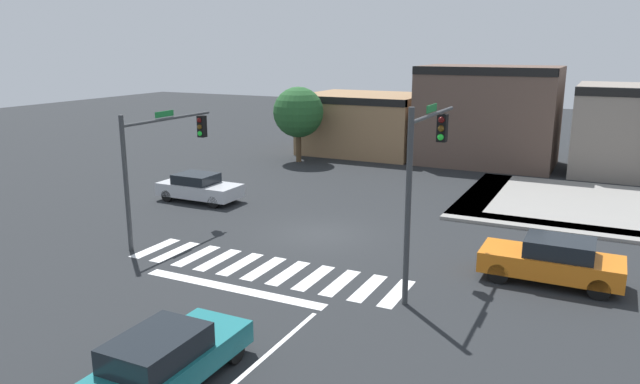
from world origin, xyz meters
The scene contains 12 objects.
ground_plane centered at (0.00, 0.00, 0.00)m, with size 120.00×120.00×0.00m, color #232628.
crosswalk_near centered at (0.00, -4.50, 0.00)m, with size 10.54×2.44×0.01m.
lane_markings centered at (1.11, -12.02, 0.00)m, with size 6.80×20.25×0.01m.
bike_detector_marking centered at (1.21, -8.87, 0.00)m, with size 1.19×1.19×0.01m.
curb_corner_northeast centered at (8.49, 9.42, 0.07)m, with size 10.00×10.60×0.15m.
storefront_row centered at (2.99, 19.16, 2.79)m, with size 25.21×6.94×6.49m.
traffic_signal_southwest centered at (-5.69, -2.92, 3.69)m, with size 0.32×5.43×5.29m.
traffic_signal_southeast centered at (5.49, -3.60, 4.18)m, with size 0.32×4.76×6.08m.
car_silver centered at (-8.00, 2.27, 0.71)m, with size 4.26×1.88×1.41m.
car_orange centered at (9.38, -1.34, 0.80)m, with size 4.53×1.86×1.57m.
car_teal centered at (1.99, -12.07, 0.73)m, with size 1.78×4.51×1.45m.
roadside_tree centered at (-8.50, 14.00, 3.38)m, with size 3.41×3.41×5.11m.
Camera 1 is at (10.71, -21.69, 7.79)m, focal length 33.54 mm.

